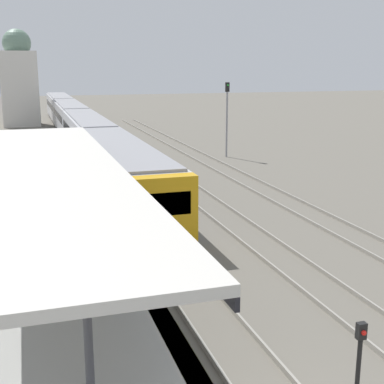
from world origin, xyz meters
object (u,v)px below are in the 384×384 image
Objects in this scene: signal_post_near at (360,352)px; signal_mast_far at (227,111)px; train_near at (78,124)px; person_on_platform at (91,208)px.

signal_mast_far is (8.32, 29.33, 2.41)m from signal_post_near.
train_near is at bearing 133.52° from signal_mast_far.
person_on_platform is at bearing -94.86° from train_near.
person_on_platform is at bearing 112.77° from signal_post_near.
train_near is 35.14× the size of signal_post_near.
signal_mast_far reaches higher than person_on_platform.
person_on_platform is 11.07m from signal_post_near.
train_near is at bearing 92.50° from signal_post_near.
signal_post_near is at bearing -105.84° from signal_mast_far.
person_on_platform is 29.85m from train_near.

